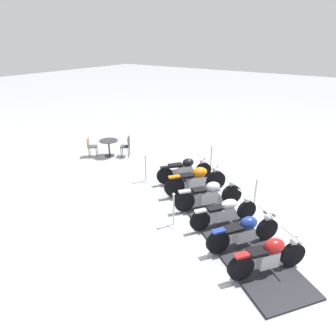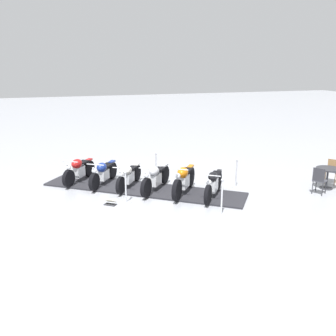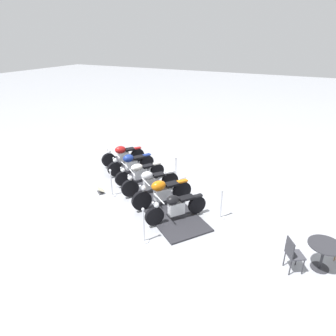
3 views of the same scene
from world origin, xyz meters
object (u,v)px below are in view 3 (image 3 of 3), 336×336
object	(u,v)px
cafe_chair_near_table	(293,253)
motorcycle_navy	(131,163)
motorcycle_chrome	(150,181)
motorcycle_black	(176,207)
stanchion_right_mid	(111,186)
stanchion_left_rear	(221,209)
motorcycle_maroon	(123,155)
stanchion_left_mid	(176,174)
stanchion_right_rear	(144,229)
cafe_table	(324,250)
motorcycle_cream	(139,172)
info_placard	(101,191)
motorcycle_copper	(162,192)

from	to	relation	value
cafe_chair_near_table	motorcycle_navy	bearing A→B (deg)	123.81
motorcycle_chrome	motorcycle_black	world-z (taller)	motorcycle_chrome
motorcycle_navy	cafe_chair_near_table	bearing A→B (deg)	98.73
stanchion_right_mid	stanchion_left_rear	distance (m)	4.18
motorcycle_maroon	stanchion_left_mid	bearing A→B (deg)	119.21
motorcycle_black	motorcycle_maroon	bearing A→B (deg)	-89.21
stanchion_right_rear	cafe_chair_near_table	size ratio (longest dim) A/B	1.21
stanchion_right_rear	cafe_table	distance (m)	4.84
motorcycle_cream	cafe_table	world-z (taller)	motorcycle_cream
motorcycle_black	info_placard	distance (m)	3.47
motorcycle_maroon	cafe_table	distance (m)	9.16
stanchion_left_rear	stanchion_left_mid	bearing A→B (deg)	-36.00
motorcycle_maroon	info_placard	bearing A→B (deg)	52.92
stanchion_left_mid	stanchion_right_rear	world-z (taller)	stanchion_right_rear
cafe_table	cafe_chair_near_table	size ratio (longest dim) A/B	0.88
motorcycle_chrome	motorcycle_copper	size ratio (longest dim) A/B	0.98
motorcycle_black	motorcycle_chrome	bearing A→B (deg)	-89.13
motorcycle_chrome	stanchion_left_mid	world-z (taller)	stanchion_left_mid
info_placard	cafe_chair_near_table	size ratio (longest dim) A/B	0.45
stanchion_right_mid	stanchion_left_rear	bearing A→B (deg)	-174.58
motorcycle_copper	info_placard	distance (m)	2.63
stanchion_right_mid	stanchion_left_rear	world-z (taller)	stanchion_right_mid
motorcycle_maroon	stanchion_left_mid	size ratio (longest dim) A/B	1.60
stanchion_right_mid	stanchion_left_mid	xyz separation A→B (m)	(-1.63, -2.24, -0.05)
motorcycle_maroon	motorcycle_cream	size ratio (longest dim) A/B	0.92
stanchion_left_mid	stanchion_right_mid	bearing A→B (deg)	54.00
stanchion_right_mid	info_placard	xyz separation A→B (m)	(0.52, 0.03, -0.31)
motorcycle_black	cafe_table	distance (m)	4.36
cafe_table	motorcycle_chrome	bearing A→B (deg)	-13.98
motorcycle_navy	cafe_table	size ratio (longest dim) A/B	2.23
motorcycle_copper	stanchion_right_rear	bearing A→B (deg)	49.82
motorcycle_navy	cafe_table	xyz separation A→B (m)	(-7.70, 2.72, 0.08)
stanchion_left_rear	info_placard	xyz separation A→B (m)	(4.68, 0.42, -0.28)
motorcycle_cream	motorcycle_black	world-z (taller)	motorcycle_black
motorcycle_maroon	stanchion_right_mid	distance (m)	2.92
motorcycle_navy	cafe_table	world-z (taller)	motorcycle_navy
motorcycle_copper	stanchion_right_mid	bearing A→B (deg)	-48.61
motorcycle_chrome	stanchion_right_mid	xyz separation A→B (m)	(1.21, 0.79, -0.14)
motorcycle_copper	stanchion_right_mid	xyz separation A→B (m)	(2.05, 0.18, -0.18)
motorcycle_maroon	info_placard	world-z (taller)	motorcycle_maroon
info_placard	cafe_chair_near_table	bearing A→B (deg)	-153.01
stanchion_left_mid	info_placard	distance (m)	3.13
motorcycle_cream	motorcycle_chrome	world-z (taller)	motorcycle_chrome
motorcycle_navy	stanchion_left_mid	distance (m)	2.10
motorcycle_maroon	motorcycle_copper	world-z (taller)	motorcycle_copper
stanchion_left_mid	cafe_chair_near_table	size ratio (longest dim) A/B	1.12
stanchion_right_mid	cafe_chair_near_table	world-z (taller)	stanchion_right_mid
stanchion_right_mid	cafe_chair_near_table	distance (m)	6.64
stanchion_right_mid	motorcycle_navy	bearing A→B (deg)	-77.19
motorcycle_navy	motorcycle_black	xyz separation A→B (m)	(-3.35, 2.43, 0.02)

